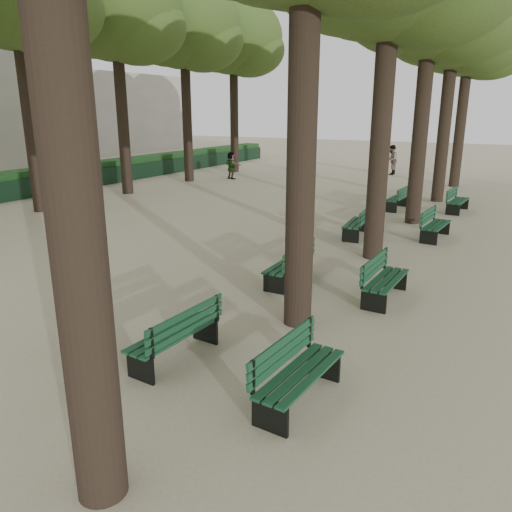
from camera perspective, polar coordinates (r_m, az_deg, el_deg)
The scene contains 20 objects.
ground at distance 8.14m, azimuth -14.40°, elevation -12.86°, with size 120.00×120.00×0.00m, color #B7AB8A.
tree_central_4 at distance 23.63m, azimuth 21.92°, elevation 24.45°, with size 6.00×6.00×9.95m.
tree_central_5 at distance 28.53m, azimuth 23.38°, elevation 22.72°, with size 6.00×6.00×9.95m.
tree_far_3 at distance 25.19m, azimuth -15.86°, elevation 25.54°, with size 6.00×6.00×10.45m.
tree_far_4 at distance 28.98m, azimuth -8.29°, elevation 24.67°, with size 6.00×6.00×10.45m.
tree_far_5 at distance 33.10m, azimuth -2.62°, elevation 23.76°, with size 6.00×6.00×10.45m.
bench_left_0 at distance 8.27m, azimuth -9.23°, elevation -9.91°, with size 0.68×1.83×0.92m.
bench_left_1 at distance 11.68m, azimuth 3.75°, elevation -1.78°, with size 0.60×1.81×0.92m.
bench_left_2 at distance 16.20m, azimuth 11.36°, elevation 3.12°, with size 0.75×1.85×0.92m.
bench_left_3 at distance 21.11m, azimuth 15.71°, elevation 5.88°, with size 0.65×1.82×0.92m.
bench_right_0 at distance 7.11m, azimuth 5.01°, elevation -14.44°, with size 0.69×1.84×0.92m.
bench_right_1 at distance 10.97m, azimuth 14.55°, elevation -3.50°, with size 0.62×1.81×0.92m.
bench_right_2 at distance 16.59m, azimuth 19.82°, elevation 2.77°, with size 0.70×1.84×0.92m.
bench_right_3 at distance 21.34m, azimuth 22.04°, elevation 5.41°, with size 0.71×1.84×0.92m.
man_with_map at distance 8.17m, azimuth -18.95°, elevation -6.27°, with size 0.65×0.74×1.76m.
pedestrian_e at distance 29.45m, azimuth -2.83°, elevation 10.30°, with size 1.44×0.31×1.56m, color #262628.
pedestrian_a at distance 32.46m, azimuth 15.21°, elevation 10.55°, with size 0.88×0.36×1.81m, color #262628.
fence at distance 25.91m, azimuth -22.43°, elevation 7.52°, with size 0.08×42.00×0.90m, color black.
hedge at distance 26.44m, azimuth -23.44°, elevation 7.89°, with size 1.20×42.00×1.20m, color #143B15.
building_far at distance 51.73m, azimuth -19.17°, elevation 15.10°, with size 12.00×16.00×7.00m, color #B7B2A3.
Camera 1 is at (5.04, -5.06, 3.91)m, focal length 35.00 mm.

